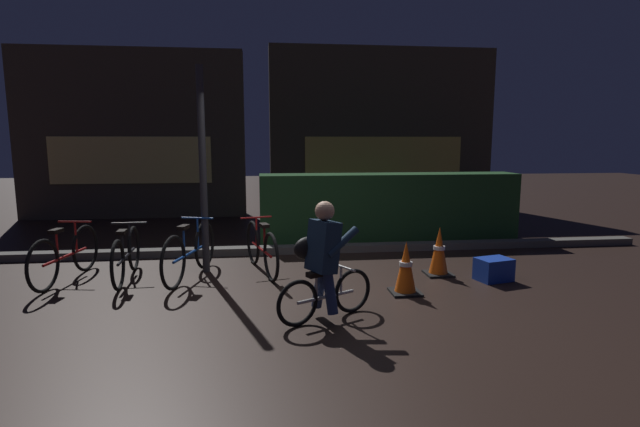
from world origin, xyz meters
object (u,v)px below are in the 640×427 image
at_px(street_post, 203,171).
at_px(cyclist, 323,260).
at_px(parked_bike_leftmost, 66,255).
at_px(parked_bike_left_mid, 126,255).
at_px(traffic_cone_far, 439,252).
at_px(parked_bike_center_left, 190,252).
at_px(parked_bike_center_right, 261,248).
at_px(traffic_cone_near, 406,268).
at_px(blue_crate, 494,269).

distance_m(street_post, cyclist, 2.60).
xyz_separation_m(parked_bike_leftmost, cyclist, (3.21, -1.79, 0.28)).
bearing_deg(parked_bike_left_mid, traffic_cone_far, -96.63).
distance_m(parked_bike_leftmost, parked_bike_center_left, 1.62).
bearing_deg(parked_bike_center_right, parked_bike_left_mid, 80.07).
bearing_deg(parked_bike_center_left, parked_bike_leftmost, 102.71).
bearing_deg(cyclist, parked_bike_center_left, 104.57).
height_order(parked_bike_leftmost, parked_bike_center_left, parked_bike_center_left).
xyz_separation_m(parked_bike_center_left, traffic_cone_near, (2.70, -0.99, -0.04)).
bearing_deg(street_post, parked_bike_center_left, -118.98).
xyz_separation_m(parked_bike_left_mid, cyclist, (2.43, -1.75, 0.29)).
bearing_deg(street_post, parked_bike_center_right, -8.84).
bearing_deg(street_post, parked_bike_left_mid, -164.62).
distance_m(parked_bike_leftmost, parked_bike_left_mid, 0.78).
bearing_deg(cyclist, traffic_cone_far, 11.07).
height_order(parked_bike_leftmost, blue_crate, parked_bike_leftmost).
distance_m(street_post, traffic_cone_near, 3.05).
distance_m(parked_bike_leftmost, cyclist, 3.68).
bearing_deg(blue_crate, parked_bike_leftmost, 173.37).
xyz_separation_m(street_post, parked_bike_left_mid, (-1.01, -0.28, -1.09)).
distance_m(parked_bike_center_right, traffic_cone_near, 2.10).
bearing_deg(parked_bike_center_left, traffic_cone_far, -79.08).
bearing_deg(traffic_cone_far, traffic_cone_near, -133.14).
height_order(blue_crate, cyclist, cyclist).
xyz_separation_m(street_post, cyclist, (1.42, -2.03, -0.80)).
bearing_deg(cyclist, traffic_cone_near, 5.19).
xyz_separation_m(traffic_cone_far, blue_crate, (0.63, -0.35, -0.18)).
distance_m(parked_bike_left_mid, traffic_cone_near, 3.68).
xyz_separation_m(parked_bike_leftmost, parked_bike_center_right, (2.57, 0.12, -0.00)).
bearing_deg(parked_bike_left_mid, cyclist, -128.72).
height_order(parked_bike_left_mid, traffic_cone_near, parked_bike_left_mid).
relative_size(traffic_cone_far, cyclist, 0.54).
xyz_separation_m(street_post, parked_bike_center_left, (-0.17, -0.31, -1.07)).
xyz_separation_m(parked_bike_center_left, traffic_cone_far, (3.40, -0.25, -0.03)).
distance_m(traffic_cone_far, blue_crate, 0.74).
height_order(parked_bike_center_right, traffic_cone_near, parked_bike_center_right).
distance_m(parked_bike_leftmost, traffic_cone_near, 4.44).
bearing_deg(traffic_cone_near, parked_bike_left_mid, 163.88).
bearing_deg(traffic_cone_far, blue_crate, -28.57).
distance_m(parked_bike_center_left, parked_bike_center_right, 0.97).
relative_size(blue_crate, cyclist, 0.35).
distance_m(street_post, blue_crate, 4.17).
bearing_deg(parked_bike_center_right, blue_crate, -119.08).
bearing_deg(blue_crate, cyclist, -155.18).
bearing_deg(traffic_cone_far, parked_bike_center_left, 175.87).
xyz_separation_m(traffic_cone_near, traffic_cone_far, (0.70, 0.75, 0.01)).
height_order(traffic_cone_near, traffic_cone_far, traffic_cone_far).
xyz_separation_m(parked_bike_left_mid, parked_bike_center_right, (1.79, 0.16, 0.01)).
distance_m(parked_bike_center_right, traffic_cone_far, 2.48).
relative_size(traffic_cone_far, blue_crate, 1.53).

